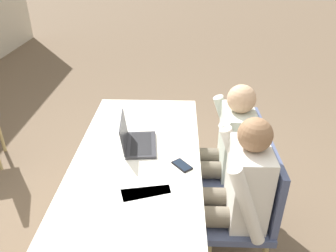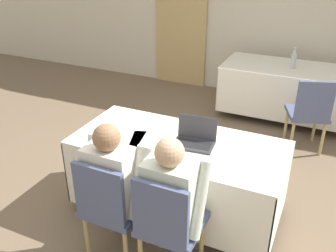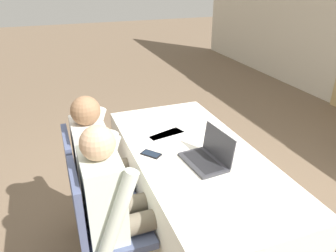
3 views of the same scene
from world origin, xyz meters
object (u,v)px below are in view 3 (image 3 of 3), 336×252
(laptop, at_px, (208,157))
(chair_near_left, at_px, (90,182))
(chair_near_right, at_px, (102,225))
(person_checkered_shirt, at_px, (103,161))
(cell_phone, at_px, (151,154))
(person_white_shirt, at_px, (117,200))

(laptop, relative_size, chair_near_left, 0.39)
(chair_near_right, height_order, person_checkered_shirt, person_checkered_shirt)
(cell_phone, xyz_separation_m, chair_near_right, (0.33, -0.43, -0.23))
(laptop, distance_m, chair_near_right, 0.81)
(laptop, height_order, person_checkered_shirt, person_checkered_shirt)
(chair_near_left, relative_size, person_white_shirt, 0.78)
(person_white_shirt, bearing_deg, person_checkered_shirt, 0.00)
(laptop, xyz_separation_m, person_white_shirt, (0.10, -0.65, -0.11))
(person_checkered_shirt, distance_m, person_white_shirt, 0.48)
(cell_phone, relative_size, chair_near_left, 0.17)
(chair_near_left, distance_m, chair_near_right, 0.48)
(chair_near_left, distance_m, person_white_shirt, 0.51)
(chair_near_right, bearing_deg, person_checkered_shirt, -12.32)
(chair_near_left, xyz_separation_m, chair_near_right, (0.48, 0.00, 0.00))
(cell_phone, distance_m, chair_near_left, 0.51)
(laptop, relative_size, cell_phone, 2.31)
(chair_near_right, xyz_separation_m, person_checkered_shirt, (-0.48, 0.10, 0.16))
(person_checkered_shirt, bearing_deg, laptop, -120.25)
(cell_phone, relative_size, person_white_shirt, 0.13)
(laptop, distance_m, person_white_shirt, 0.67)
(laptop, xyz_separation_m, chair_near_left, (-0.38, -0.76, -0.27))
(chair_near_right, xyz_separation_m, person_white_shirt, (0.00, 0.10, 0.16))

